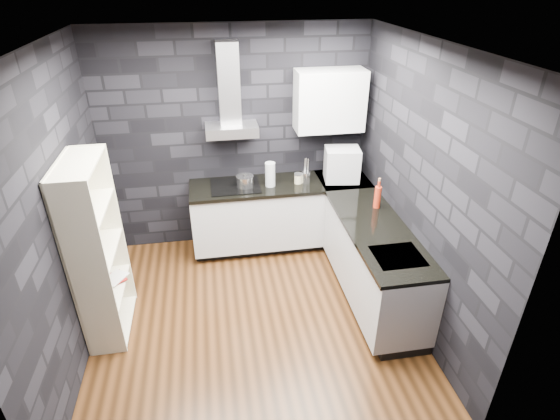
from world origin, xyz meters
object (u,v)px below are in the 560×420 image
object	(u,v)px
utensil_crock	(306,177)
bookshelf	(98,252)
storage_jar	(298,179)
fruit_bowl	(94,257)
red_bottle	(377,197)
appliance_garage	(342,164)
glass_vase	(270,174)
pot	(245,182)

from	to	relation	value
utensil_crock	bookshelf	size ratio (longest dim) A/B	0.08
storage_jar	fruit_bowl	world-z (taller)	storage_jar
utensil_crock	red_bottle	world-z (taller)	red_bottle
utensil_crock	appliance_garage	size ratio (longest dim) A/B	0.34
glass_vase	utensil_crock	xyz separation A→B (m)	(0.44, 0.01, -0.08)
red_bottle	fruit_bowl	size ratio (longest dim) A/B	1.23
utensil_crock	appliance_garage	xyz separation A→B (m)	(0.43, -0.04, 0.16)
glass_vase	bookshelf	size ratio (longest dim) A/B	0.16
storage_jar	bookshelf	world-z (taller)	bookshelf
pot	storage_jar	distance (m)	0.65
utensil_crock	bookshelf	xyz separation A→B (m)	(-2.22, -1.13, -0.07)
storage_jar	red_bottle	distance (m)	1.04
appliance_garage	bookshelf	distance (m)	2.88
pot	bookshelf	bearing A→B (deg)	-142.73
appliance_garage	red_bottle	size ratio (longest dim) A/B	1.64
bookshelf	fruit_bowl	world-z (taller)	bookshelf
bookshelf	red_bottle	bearing A→B (deg)	5.35
glass_vase	appliance_garage	world-z (taller)	appliance_garage
pot	glass_vase	distance (m)	0.31
storage_jar	fruit_bowl	size ratio (longest dim) A/B	0.56
red_bottle	appliance_garage	bearing A→B (deg)	105.52
red_bottle	bookshelf	bearing A→B (deg)	-172.34
pot	red_bottle	world-z (taller)	red_bottle
utensil_crock	glass_vase	bearing A→B (deg)	-178.41
utensil_crock	red_bottle	bearing A→B (deg)	-49.70
fruit_bowl	utensil_crock	bearing A→B (deg)	29.74
glass_vase	utensil_crock	bearing A→B (deg)	1.59
glass_vase	appliance_garage	xyz separation A→B (m)	(0.87, -0.03, 0.08)
glass_vase	storage_jar	size ratio (longest dim) A/B	2.66
red_bottle	bookshelf	distance (m)	2.88
storage_jar	appliance_garage	bearing A→B (deg)	-4.33
storage_jar	utensil_crock	xyz separation A→B (m)	(0.09, -0.00, 0.01)
storage_jar	red_bottle	size ratio (longest dim) A/B	0.45
bookshelf	utensil_crock	bearing A→B (deg)	24.55
pot	bookshelf	distance (m)	1.87
red_bottle	fruit_bowl	world-z (taller)	red_bottle
glass_vase	utensil_crock	size ratio (longest dim) A/B	2.16
glass_vase	fruit_bowl	bearing A→B (deg)	-144.84
appliance_garage	fruit_bowl	distance (m)	2.94
pot	fruit_bowl	xyz separation A→B (m)	(-1.48, -1.27, -0.03)
pot	utensil_crock	distance (m)	0.74
pot	red_bottle	size ratio (longest dim) A/B	0.80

